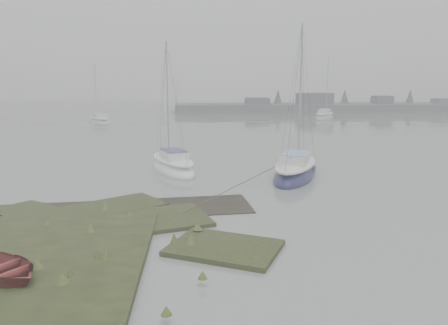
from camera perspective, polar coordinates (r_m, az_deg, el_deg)
ground at (r=44.45m, az=-3.06°, el=3.58°), size 160.00×160.00×0.00m
far_shoreline at (r=80.85m, az=16.25°, el=7.01°), size 60.00×8.00×4.15m
sailboat_main at (r=25.61m, az=9.30°, el=-1.22°), size 4.56×6.98×9.39m
sailboat_white at (r=27.24m, az=-6.70°, el=-0.49°), size 3.98×6.34×8.51m
sailboat_far_a at (r=58.89m, az=-16.00°, el=5.20°), size 4.51×6.21×8.45m
sailboat_far_b at (r=64.99m, az=12.99°, el=5.85°), size 5.03×6.70×9.15m
sailboat_far_c at (r=76.02m, az=-5.70°, el=6.69°), size 4.75×4.32×6.85m
dinghy at (r=13.65m, az=-26.93°, el=-12.15°), size 3.34×3.24×0.56m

